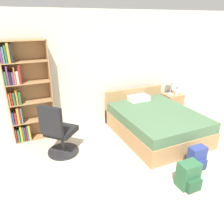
{
  "coord_description": "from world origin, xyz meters",
  "views": [
    {
      "loc": [
        -2.1,
        -1.5,
        2.4
      ],
      "look_at": [
        -0.51,
        1.98,
        0.76
      ],
      "focal_mm": 35.0,
      "sensor_mm": 36.0,
      "label": 1
    }
  ],
  "objects": [
    {
      "name": "ground_plane",
      "position": [
        0.0,
        0.0,
        0.0
      ],
      "size": [
        14.0,
        14.0,
        0.0
      ],
      "primitive_type": "plane",
      "color": "beige"
    },
    {
      "name": "nightstand",
      "position": [
        1.75,
        2.94,
        0.26
      ],
      "size": [
        0.49,
        0.44,
        0.52
      ],
      "color": "#AD7F51",
      "rests_on": "ground_plane"
    },
    {
      "name": "table_lamp",
      "position": [
        1.68,
        2.98,
        0.92
      ],
      "size": [
        0.27,
        0.27,
        0.5
      ],
      "color": "#B2B2B7",
      "rests_on": "nightstand"
    },
    {
      "name": "backpack_blue",
      "position": [
        0.54,
        0.75,
        0.19
      ],
      "size": [
        0.3,
        0.23,
        0.4
      ],
      "color": "navy",
      "rests_on": "ground_plane"
    },
    {
      "name": "bed",
      "position": [
        0.57,
        2.08,
        0.29
      ],
      "size": [
        1.57,
        2.03,
        0.82
      ],
      "color": "#AD7F51",
      "rests_on": "ground_plane"
    },
    {
      "name": "backpack_green",
      "position": [
        0.07,
        0.45,
        0.2
      ],
      "size": [
        0.31,
        0.29,
        0.42
      ],
      "color": "#2D603D",
      "rests_on": "ground_plane"
    },
    {
      "name": "office_chair",
      "position": [
        -1.53,
        2.12,
        0.46
      ],
      "size": [
        0.72,
        0.72,
        1.05
      ],
      "color": "#232326",
      "rests_on": "ground_plane"
    },
    {
      "name": "bookshelf",
      "position": [
        -1.99,
        3.02,
        1.01
      ],
      "size": [
        0.86,
        0.27,
        2.05
      ],
      "color": "#AD7F51",
      "rests_on": "ground_plane"
    },
    {
      "name": "wall_back",
      "position": [
        0.0,
        3.23,
        1.3
      ],
      "size": [
        9.0,
        0.06,
        2.6
      ],
      "color": "silver",
      "rests_on": "ground_plane"
    },
    {
      "name": "water_bottle",
      "position": [
        1.78,
        2.84,
        0.62
      ],
      "size": [
        0.07,
        0.07,
        0.21
      ],
      "color": "silver",
      "rests_on": "nightstand"
    }
  ]
}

